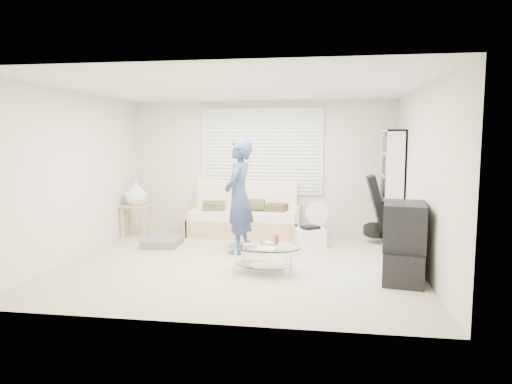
% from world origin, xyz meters
% --- Properties ---
extents(ground, '(5.00, 5.00, 0.00)m').
position_xyz_m(ground, '(0.00, 0.00, 0.00)').
color(ground, tan).
rests_on(ground, ground).
extents(room_shell, '(5.02, 4.52, 2.51)m').
position_xyz_m(room_shell, '(0.00, 0.48, 1.63)').
color(room_shell, beige).
rests_on(room_shell, ground).
extents(window_blinds, '(2.32, 0.08, 1.62)m').
position_xyz_m(window_blinds, '(0.00, 2.20, 1.55)').
color(window_blinds, silver).
rests_on(window_blinds, ground).
extents(futon_sofa, '(2.08, 0.84, 1.01)m').
position_xyz_m(futon_sofa, '(-0.27, 1.87, 0.33)').
color(futon_sofa, tan).
rests_on(futon_sofa, ground).
extents(grey_floor_pillow, '(0.60, 0.60, 0.13)m').
position_xyz_m(grey_floor_pillow, '(-1.49, 0.81, 0.07)').
color(grey_floor_pillow, slate).
rests_on(grey_floor_pillow, ground).
extents(side_table, '(0.52, 0.42, 1.03)m').
position_xyz_m(side_table, '(-2.22, 1.48, 0.76)').
color(side_table, tan).
rests_on(side_table, ground).
extents(bookshelf, '(0.31, 0.82, 1.94)m').
position_xyz_m(bookshelf, '(2.32, 1.60, 0.97)').
color(bookshelf, white).
rests_on(bookshelf, ground).
extents(guitar_case, '(0.47, 0.43, 1.15)m').
position_xyz_m(guitar_case, '(2.11, 1.58, 0.52)').
color(guitar_case, black).
rests_on(guitar_case, ground).
extents(floor_fan, '(0.43, 0.28, 0.69)m').
position_xyz_m(floor_fan, '(1.08, 1.59, 0.40)').
color(floor_fan, white).
rests_on(floor_fan, ground).
extents(storage_bin, '(0.55, 0.43, 0.35)m').
position_xyz_m(storage_bin, '(0.97, 1.15, 0.16)').
color(storage_bin, white).
rests_on(storage_bin, ground).
extents(tv_unit, '(0.62, 0.97, 0.99)m').
position_xyz_m(tv_unit, '(2.20, -0.49, 0.48)').
color(tv_unit, black).
rests_on(tv_unit, ground).
extents(coffee_table, '(1.03, 0.71, 0.48)m').
position_xyz_m(coffee_table, '(0.40, -0.46, 0.29)').
color(coffee_table, silver).
rests_on(coffee_table, ground).
extents(standing_person, '(0.50, 0.70, 1.78)m').
position_xyz_m(standing_person, '(-0.13, 0.58, 0.89)').
color(standing_person, navy).
rests_on(standing_person, ground).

